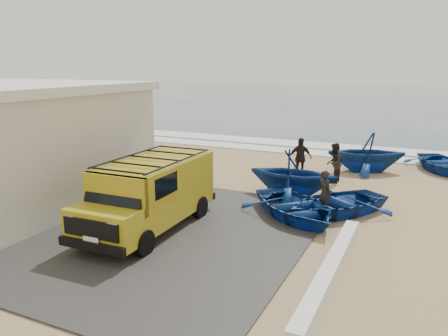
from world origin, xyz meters
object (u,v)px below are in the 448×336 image
(parapet, at_px, (331,273))
(boat_mid_left, at_px, (293,173))
(fisherman_back, at_px, (300,158))
(fisherman_middle, at_px, (334,163))
(boat_near_left, at_px, (295,207))
(van, at_px, (150,192))
(boat_far_left, at_px, (367,152))
(boat_far_right, at_px, (442,163))
(boat_near_right, at_px, (336,203))
(fisherman_front, at_px, (325,193))

(parapet, bearing_deg, boat_mid_left, 113.74)
(fisherman_back, bearing_deg, fisherman_middle, -37.54)
(boat_near_left, xyz_separation_m, boat_mid_left, (-0.85, 2.51, 0.49))
(van, distance_m, boat_far_left, 11.64)
(boat_mid_left, distance_m, fisherman_middle, 2.79)
(boat_near_left, height_order, boat_mid_left, boat_mid_left)
(parapet, distance_m, boat_far_right, 13.57)
(boat_mid_left, relative_size, boat_far_left, 0.96)
(boat_mid_left, bearing_deg, parapet, -157.46)
(boat_near_left, bearing_deg, boat_near_right, -2.84)
(boat_far_left, xyz_separation_m, fisherman_front, (-0.38, -7.08, -0.15))
(boat_far_left, xyz_separation_m, fisherman_middle, (-0.98, -2.66, -0.07))
(boat_near_right, bearing_deg, boat_far_right, 104.96)
(boat_far_right, distance_m, fisherman_back, 7.12)
(boat_mid_left, bearing_deg, fisherman_front, -139.17)
(boat_near_right, relative_size, fisherman_front, 2.42)
(boat_near_left, bearing_deg, boat_far_left, 35.48)
(boat_far_left, distance_m, fisherman_back, 3.56)
(boat_near_right, relative_size, boat_far_left, 1.07)
(van, relative_size, boat_near_right, 1.37)
(boat_near_right, xyz_separation_m, boat_far_right, (3.33, 8.33, 0.00))
(parapet, height_order, boat_near_right, boat_near_right)
(boat_far_right, xyz_separation_m, fisherman_front, (-3.65, -8.69, 0.39))
(van, bearing_deg, boat_far_left, 63.55)
(fisherman_front, distance_m, fisherman_middle, 4.46)
(fisherman_back, bearing_deg, boat_far_left, 12.71)
(boat_near_left, bearing_deg, fisherman_front, -5.57)
(parapet, xyz_separation_m, boat_near_left, (-2.00, 3.97, 0.13))
(parapet, height_order, boat_mid_left, boat_mid_left)
(van, relative_size, fisherman_front, 3.32)
(fisherman_middle, bearing_deg, boat_far_left, 159.98)
(boat_far_right, distance_m, fisherman_middle, 6.04)
(parapet, height_order, boat_far_right, boat_far_right)
(boat_far_left, distance_m, fisherman_middle, 2.83)
(boat_mid_left, distance_m, fisherman_front, 2.47)
(fisherman_back, bearing_deg, van, -139.38)
(boat_near_right, height_order, boat_mid_left, boat_mid_left)
(parapet, relative_size, van, 1.15)
(van, height_order, boat_far_right, van)
(boat_near_left, height_order, boat_far_left, boat_far_left)
(parapet, height_order, boat_far_left, boat_far_left)
(boat_far_right, xyz_separation_m, fisherman_middle, (-4.24, -4.27, 0.46))
(fisherman_front, bearing_deg, boat_far_left, -56.73)
(parapet, xyz_separation_m, fisherman_middle, (-1.79, 9.07, 0.58))
(boat_near_left, relative_size, fisherman_back, 2.15)
(van, bearing_deg, parapet, -13.03)
(boat_near_left, bearing_deg, fisherman_back, 58.35)
(boat_far_right, relative_size, fisherman_middle, 2.23)
(boat_near_right, xyz_separation_m, boat_mid_left, (-1.97, 1.47, 0.50))
(van, distance_m, fisherman_front, 5.74)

